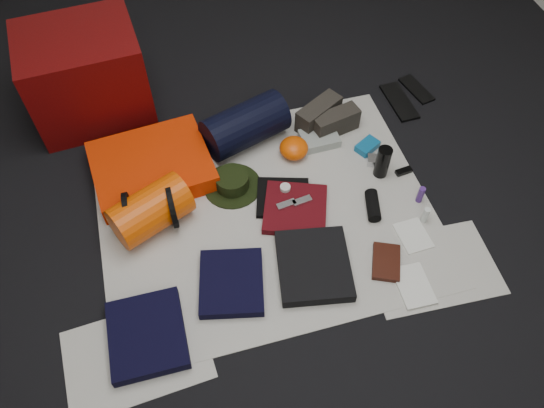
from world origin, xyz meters
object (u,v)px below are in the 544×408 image
object	(u,v)px
sleeping_pad	(152,166)
compact_camera	(377,161)
stuff_sack	(151,210)
water_bottle	(383,162)
paperback_book	(386,262)
red_cabinet	(86,75)
navy_duffel	(245,125)

from	to	relation	value
sleeping_pad	compact_camera	bearing A→B (deg)	-12.26
stuff_sack	water_bottle	size ratio (longest dim) A/B	2.00
compact_camera	stuff_sack	bearing A→B (deg)	-155.14
sleeping_pad	stuff_sack	xyz separation A→B (m)	(-0.04, -0.31, 0.05)
sleeping_pad	stuff_sack	world-z (taller)	stuff_sack
stuff_sack	paperback_book	bearing A→B (deg)	-27.07
water_bottle	sleeping_pad	bearing A→B (deg)	164.37
stuff_sack	compact_camera	xyz separation A→B (m)	(1.18, 0.07, -0.09)
stuff_sack	water_bottle	bearing A→B (deg)	-0.05
sleeping_pad	red_cabinet	bearing A→B (deg)	113.29
red_cabinet	water_bottle	distance (m)	1.63
red_cabinet	water_bottle	size ratio (longest dim) A/B	3.29
red_cabinet	compact_camera	bearing A→B (deg)	-34.66
paperback_book	navy_duffel	bearing A→B (deg)	139.46
stuff_sack	paperback_book	distance (m)	1.11
sleeping_pad	paperback_book	world-z (taller)	sleeping_pad
red_cabinet	sleeping_pad	size ratio (longest dim) A/B	1.03
navy_duffel	water_bottle	xyz separation A→B (m)	(0.61, -0.41, -0.02)
water_bottle	compact_camera	distance (m)	0.10
sleeping_pad	compact_camera	size ratio (longest dim) A/B	5.71
paperback_book	red_cabinet	bearing A→B (deg)	154.91
red_cabinet	navy_duffel	xyz separation A→B (m)	(0.76, -0.46, -0.13)
sleeping_pad	navy_duffel	bearing A→B (deg)	10.55
sleeping_pad	water_bottle	world-z (taller)	water_bottle
navy_duffel	water_bottle	size ratio (longest dim) A/B	2.41
water_bottle	red_cabinet	bearing A→B (deg)	147.43
compact_camera	paperback_book	xyz separation A→B (m)	(-0.19, -0.57, -0.01)
navy_duffel	red_cabinet	bearing A→B (deg)	130.13
red_cabinet	compact_camera	world-z (taller)	red_cabinet
water_bottle	stuff_sack	bearing A→B (deg)	179.95
navy_duffel	sleeping_pad	bearing A→B (deg)	172.13
red_cabinet	paperback_book	world-z (taller)	red_cabinet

